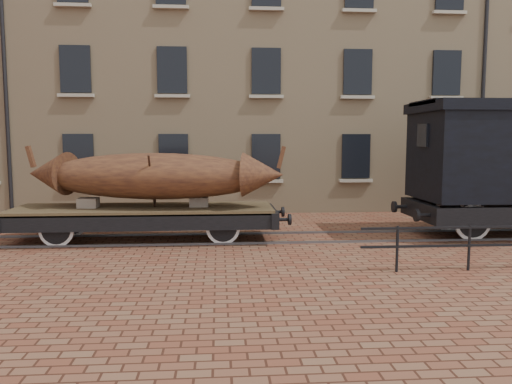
{
  "coord_description": "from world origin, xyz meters",
  "views": [
    {
      "loc": [
        -0.81,
        -14.05,
        2.83
      ],
      "look_at": [
        0.28,
        0.5,
        1.3
      ],
      "focal_mm": 35.0,
      "sensor_mm": 36.0,
      "label": 1
    }
  ],
  "objects": [
    {
      "name": "warehouse_cream",
      "position": [
        3.0,
        9.99,
        7.0
      ],
      "size": [
        40.0,
        10.19,
        14.0
      ],
      "color": "#D2B385",
      "rests_on": "ground"
    },
    {
      "name": "iron_boat",
      "position": [
        -2.61,
        0.0,
        1.83
      ],
      "size": [
        7.3,
        2.92,
        1.72
      ],
      "color": "brown",
      "rests_on": "flatcar_wagon"
    },
    {
      "name": "flatcar_wagon",
      "position": [
        -2.9,
        -0.0,
        0.76
      ],
      "size": [
        8.1,
        2.2,
        1.22
      ],
      "color": "brown",
      "rests_on": "ground"
    },
    {
      "name": "rail_track",
      "position": [
        0.0,
        0.0,
        0.03
      ],
      "size": [
        30.0,
        1.52,
        0.06
      ],
      "color": "#59595E",
      "rests_on": "ground"
    },
    {
      "name": "ground",
      "position": [
        0.0,
        0.0,
        0.0
      ],
      "size": [
        90.0,
        90.0,
        0.0
      ],
      "primitive_type": "plane",
      "color": "brown"
    }
  ]
}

